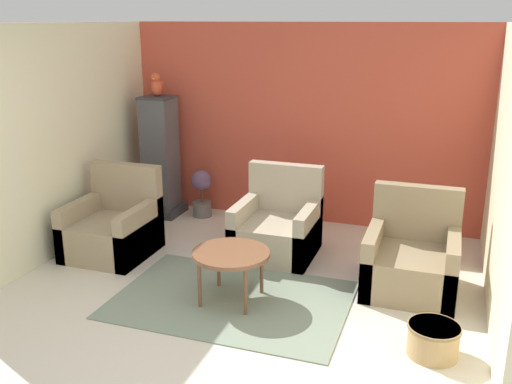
{
  "coord_description": "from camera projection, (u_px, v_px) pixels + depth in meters",
  "views": [
    {
      "loc": [
        1.77,
        -3.35,
        2.51
      ],
      "look_at": [
        0.0,
        1.73,
        0.86
      ],
      "focal_mm": 40.0,
      "sensor_mm": 36.0,
      "label": 1
    }
  ],
  "objects": [
    {
      "name": "ground_plane",
      "position": [
        181.0,
        364.0,
        4.31
      ],
      "size": [
        20.0,
        20.0,
        0.0
      ],
      "primitive_type": "plane",
      "color": "beige",
      "rests_on": "ground"
    },
    {
      "name": "armchair_left",
      "position": [
        113.0,
        228.0,
        6.28
      ],
      "size": [
        0.85,
        0.87,
        0.95
      ],
      "color": "#9E896B",
      "rests_on": "ground_plane"
    },
    {
      "name": "wall_back_accent",
      "position": [
        302.0,
        125.0,
        7.11
      ],
      "size": [
        4.55,
        0.06,
        2.47
      ],
      "color": "#C64C38",
      "rests_on": "ground_plane"
    },
    {
      "name": "wicker_basket",
      "position": [
        433.0,
        339.0,
        4.4
      ],
      "size": [
        0.41,
        0.41,
        0.25
      ],
      "color": "tan",
      "rests_on": "ground_plane"
    },
    {
      "name": "armchair_right",
      "position": [
        411.0,
        261.0,
        5.44
      ],
      "size": [
        0.85,
        0.87,
        0.95
      ],
      "color": "#8E7A5B",
      "rests_on": "ground_plane"
    },
    {
      "name": "wall_right",
      "position": [
        506.0,
        176.0,
        4.82
      ],
      "size": [
        0.06,
        3.47,
        2.47
      ],
      "color": "beige",
      "rests_on": "ground_plane"
    },
    {
      "name": "parrot",
      "position": [
        157.0,
        85.0,
        7.16
      ],
      "size": [
        0.14,
        0.25,
        0.3
      ],
      "color": "#D14C2D",
      "rests_on": "birdcage"
    },
    {
      "name": "coffee_table",
      "position": [
        231.0,
        256.0,
        5.16
      ],
      "size": [
        0.71,
        0.71,
        0.49
      ],
      "color": "brown",
      "rests_on": "ground_plane"
    },
    {
      "name": "wall_left",
      "position": [
        62.0,
        140.0,
        6.22
      ],
      "size": [
        0.06,
        3.47,
        2.47
      ],
      "color": "beige",
      "rests_on": "ground_plane"
    },
    {
      "name": "birdcage",
      "position": [
        160.0,
        159.0,
        7.44
      ],
      "size": [
        0.51,
        0.51,
        1.56
      ],
      "color": "#353539",
      "rests_on": "ground_plane"
    },
    {
      "name": "area_rug",
      "position": [
        232.0,
        300.0,
        5.29
      ],
      "size": [
        2.14,
        1.49,
        0.01
      ],
      "color": "gray",
      "rests_on": "ground_plane"
    },
    {
      "name": "armchair_middle",
      "position": [
        277.0,
        229.0,
        6.27
      ],
      "size": [
        0.85,
        0.87,
        0.95
      ],
      "color": "tan",
      "rests_on": "ground_plane"
    },
    {
      "name": "potted_plant",
      "position": [
        201.0,
        190.0,
        7.45
      ],
      "size": [
        0.29,
        0.26,
        0.63
      ],
      "color": "#66605B",
      "rests_on": "ground_plane"
    }
  ]
}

